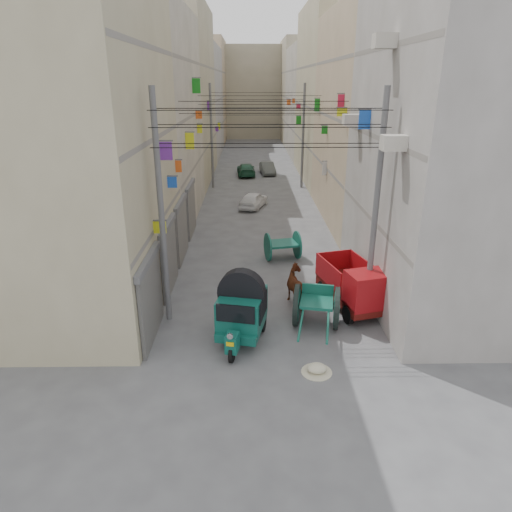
{
  "coord_description": "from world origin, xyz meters",
  "views": [
    {
      "loc": [
        -0.64,
        -8.8,
        8.11
      ],
      "look_at": [
        -0.42,
        6.5,
        2.24
      ],
      "focal_mm": 32.0,
      "sensor_mm": 36.0,
      "label": 1
    }
  ],
  "objects_px": {
    "distant_car_white": "(253,200)",
    "distant_car_green": "(246,170)",
    "horse": "(299,288)",
    "feed_sack": "(317,368)",
    "mini_truck": "(357,290)",
    "distant_car_grey": "(267,168)",
    "auto_rickshaw": "(242,309)",
    "second_cart": "(282,245)",
    "tonga_cart": "(317,306)"
  },
  "relations": [
    {
      "from": "tonga_cart",
      "to": "distant_car_grey",
      "type": "distance_m",
      "value": 28.32
    },
    {
      "from": "distant_car_white",
      "to": "horse",
      "type": "bearing_deg",
      "value": 114.89
    },
    {
      "from": "mini_truck",
      "to": "second_cart",
      "type": "bearing_deg",
      "value": 98.22
    },
    {
      "from": "second_cart",
      "to": "distant_car_white",
      "type": "relative_size",
      "value": 0.56
    },
    {
      "from": "feed_sack",
      "to": "distant_car_white",
      "type": "distance_m",
      "value": 19.05
    },
    {
      "from": "horse",
      "to": "distant_car_white",
      "type": "xyz_separation_m",
      "value": [
        -1.61,
        14.58,
        -0.2
      ]
    },
    {
      "from": "tonga_cart",
      "to": "feed_sack",
      "type": "height_order",
      "value": "tonga_cart"
    },
    {
      "from": "distant_car_grey",
      "to": "distant_car_green",
      "type": "height_order",
      "value": "distant_car_green"
    },
    {
      "from": "feed_sack",
      "to": "distant_car_grey",
      "type": "xyz_separation_m",
      "value": [
        -0.3,
        31.09,
        0.4
      ]
    },
    {
      "from": "tonga_cart",
      "to": "horse",
      "type": "xyz_separation_m",
      "value": [
        -0.44,
        1.6,
        -0.04
      ]
    },
    {
      "from": "auto_rickshaw",
      "to": "feed_sack",
      "type": "xyz_separation_m",
      "value": [
        2.25,
        -1.94,
        -0.98
      ]
    },
    {
      "from": "tonga_cart",
      "to": "distant_car_green",
      "type": "bearing_deg",
      "value": 106.21
    },
    {
      "from": "distant_car_white",
      "to": "mini_truck",
      "type": "bearing_deg",
      "value": 122.23
    },
    {
      "from": "second_cart",
      "to": "distant_car_green",
      "type": "bearing_deg",
      "value": 82.76
    },
    {
      "from": "feed_sack",
      "to": "distant_car_grey",
      "type": "bearing_deg",
      "value": 90.55
    },
    {
      "from": "second_cart",
      "to": "auto_rickshaw",
      "type": "bearing_deg",
      "value": -116.57
    },
    {
      "from": "horse",
      "to": "distant_car_green",
      "type": "height_order",
      "value": "horse"
    },
    {
      "from": "horse",
      "to": "distant_car_green",
      "type": "relative_size",
      "value": 0.47
    },
    {
      "from": "distant_car_green",
      "to": "auto_rickshaw",
      "type": "bearing_deg",
      "value": 86.23
    },
    {
      "from": "feed_sack",
      "to": "horse",
      "type": "bearing_deg",
      "value": 91.24
    },
    {
      "from": "auto_rickshaw",
      "to": "horse",
      "type": "bearing_deg",
      "value": 60.7
    },
    {
      "from": "distant_car_white",
      "to": "auto_rickshaw",
      "type": "bearing_deg",
      "value": 106.76
    },
    {
      "from": "second_cart",
      "to": "feed_sack",
      "type": "xyz_separation_m",
      "value": [
        0.39,
        -9.26,
        -0.59
      ]
    },
    {
      "from": "second_cart",
      "to": "horse",
      "type": "relative_size",
      "value": 1.03
    },
    {
      "from": "auto_rickshaw",
      "to": "distant_car_grey",
      "type": "bearing_deg",
      "value": 98.25
    },
    {
      "from": "auto_rickshaw",
      "to": "mini_truck",
      "type": "distance_m",
      "value": 4.62
    },
    {
      "from": "auto_rickshaw",
      "to": "horse",
      "type": "xyz_separation_m",
      "value": [
        2.15,
        2.44,
        -0.38
      ]
    },
    {
      "from": "distant_car_green",
      "to": "second_cart",
      "type": "bearing_deg",
      "value": 91.27
    },
    {
      "from": "horse",
      "to": "distant_car_grey",
      "type": "relative_size",
      "value": 0.53
    },
    {
      "from": "horse",
      "to": "second_cart",
      "type": "bearing_deg",
      "value": -103.89
    },
    {
      "from": "distant_car_green",
      "to": "distant_car_grey",
      "type": "bearing_deg",
      "value": -164.19
    },
    {
      "from": "second_cart",
      "to": "horse",
      "type": "bearing_deg",
      "value": -98.84
    },
    {
      "from": "mini_truck",
      "to": "distant_car_white",
      "type": "relative_size",
      "value": 1.14
    },
    {
      "from": "mini_truck",
      "to": "second_cart",
      "type": "height_order",
      "value": "mini_truck"
    },
    {
      "from": "feed_sack",
      "to": "distant_car_green",
      "type": "height_order",
      "value": "distant_car_green"
    },
    {
      "from": "feed_sack",
      "to": "distant_car_green",
      "type": "distance_m",
      "value": 30.47
    },
    {
      "from": "distant_car_white",
      "to": "distant_car_green",
      "type": "height_order",
      "value": "distant_car_green"
    },
    {
      "from": "mini_truck",
      "to": "horse",
      "type": "relative_size",
      "value": 2.08
    },
    {
      "from": "feed_sack",
      "to": "distant_car_grey",
      "type": "distance_m",
      "value": 31.1
    },
    {
      "from": "mini_truck",
      "to": "distant_car_grey",
      "type": "bearing_deg",
      "value": 79.49
    },
    {
      "from": "auto_rickshaw",
      "to": "distant_car_white",
      "type": "xyz_separation_m",
      "value": [
        0.54,
        17.03,
        -0.58
      ]
    },
    {
      "from": "tonga_cart",
      "to": "horse",
      "type": "relative_size",
      "value": 1.98
    },
    {
      "from": "distant_car_white",
      "to": "distant_car_grey",
      "type": "distance_m",
      "value": 12.21
    },
    {
      "from": "mini_truck",
      "to": "distant_car_green",
      "type": "relative_size",
      "value": 0.97
    },
    {
      "from": "mini_truck",
      "to": "distant_car_green",
      "type": "xyz_separation_m",
      "value": [
        -4.26,
        26.57,
        -0.36
      ]
    },
    {
      "from": "second_cart",
      "to": "distant_car_grey",
      "type": "distance_m",
      "value": 21.83
    },
    {
      "from": "mini_truck",
      "to": "feed_sack",
      "type": "relative_size",
      "value": 6.35
    },
    {
      "from": "second_cart",
      "to": "distant_car_green",
      "type": "distance_m",
      "value": 21.21
    },
    {
      "from": "tonga_cart",
      "to": "distant_car_grey",
      "type": "height_order",
      "value": "tonga_cart"
    },
    {
      "from": "second_cart",
      "to": "distant_car_white",
      "type": "height_order",
      "value": "second_cart"
    }
  ]
}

